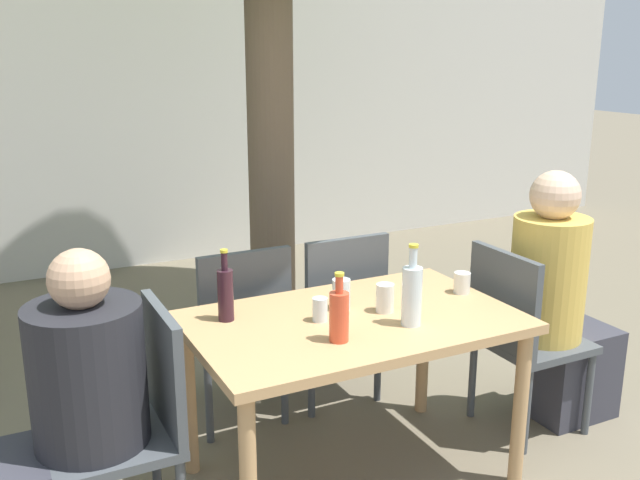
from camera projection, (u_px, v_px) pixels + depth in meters
name	position (u px, v px, depth m)	size (l,w,h in m)	color
ground_plane	(351.00, 476.00, 3.06)	(30.00, 30.00, 0.00)	#706651
cafe_building_wall	(141.00, 95.00, 5.71)	(10.00, 0.08, 2.80)	beige
dining_table_front	(353.00, 338.00, 2.89)	(1.31, 0.82, 0.73)	tan
patio_chair_0	(135.00, 416.00, 2.54)	(0.44, 0.44, 0.90)	#474C51
patio_chair_1	(520.00, 330.00, 3.31)	(0.44, 0.44, 0.90)	#474C51
patio_chair_2	(238.00, 325.00, 3.36)	(0.44, 0.44, 0.90)	#474C51
patio_chair_3	(336.00, 308.00, 3.59)	(0.44, 0.44, 0.90)	#474C51
person_seated_0	(67.00, 429.00, 2.44)	(0.60, 0.39, 1.15)	#383842
person_seated_1	(558.00, 311.00, 3.39)	(0.57, 0.35, 1.25)	#383842
wine_bottle_0	(225.00, 293.00, 2.81)	(0.06, 0.06, 0.29)	#331923
soda_bottle_1	(339.00, 315.00, 2.61)	(0.07, 0.07, 0.27)	#DB4C2D
water_bottle_2	(412.00, 294.00, 2.76)	(0.08, 0.08, 0.33)	silver
drinking_glass_0	(342.00, 294.00, 2.94)	(0.08, 0.08, 0.13)	silver
drinking_glass_1	(320.00, 309.00, 2.82)	(0.06, 0.06, 0.10)	silver
drinking_glass_2	(385.00, 298.00, 2.91)	(0.07, 0.07, 0.12)	silver
drinking_glass_3	(462.00, 283.00, 3.14)	(0.07, 0.07, 0.09)	silver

